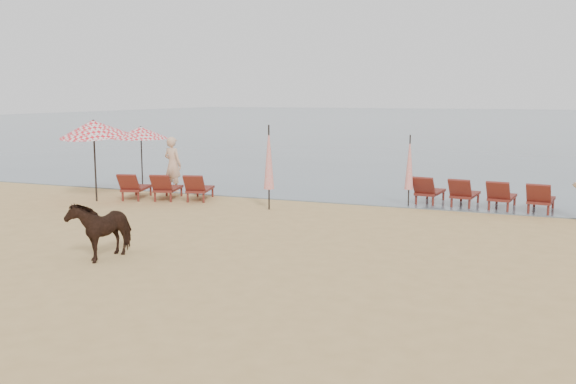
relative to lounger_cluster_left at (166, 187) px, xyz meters
name	(u,v)px	position (x,y,z in m)	size (l,w,h in m)	color
ground	(180,297)	(5.70, -8.64, -0.43)	(120.00, 120.00, 0.00)	tan
sea	(497,121)	(5.70, 71.36, -0.43)	(160.00, 140.00, 0.06)	#51606B
lounger_cluster_left	(166,187)	(0.00, 0.00, 0.00)	(3.11, 2.30, 0.61)	maroon
lounger_cluster_right	(482,194)	(9.69, 2.17, 0.01)	(4.11, 2.11, 0.63)	maroon
umbrella_open_left_a	(141,133)	(-2.13, 1.78, 1.62)	(2.00, 2.00, 2.28)	black
umbrella_open_left_b	(93,128)	(-1.98, -1.01, 1.92)	(2.13, 2.17, 2.71)	black
umbrella_closed_left	(269,158)	(3.79, -0.34, 1.13)	(0.31, 0.31, 2.53)	black
umbrella_closed_right	(409,163)	(7.57, 1.66, 0.93)	(0.27, 0.27, 2.20)	black
cow	(102,228)	(2.77, -6.88, 0.20)	(0.67, 1.48, 1.25)	black
beachgoer_left	(173,165)	(-0.67, 1.51, 0.55)	(0.71, 0.47, 1.96)	#DFB08B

